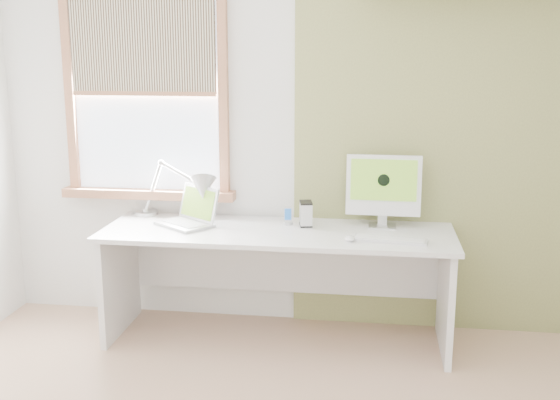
% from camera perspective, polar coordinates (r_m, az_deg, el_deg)
% --- Properties ---
extents(room, '(4.04, 3.54, 2.64)m').
position_cam_1_polar(room, '(2.73, -3.07, 1.39)').
color(room, tan).
rests_on(room, ground).
extents(accent_wall, '(2.00, 0.02, 2.60)m').
position_cam_1_polar(accent_wall, '(4.42, 14.27, 5.33)').
color(accent_wall, olive).
rests_on(accent_wall, room).
extents(window, '(1.20, 0.14, 1.42)m').
position_cam_1_polar(window, '(4.61, -11.37, 8.81)').
color(window, '#9C5E3E').
rests_on(window, room).
extents(desk, '(2.20, 0.70, 0.73)m').
position_cam_1_polar(desk, '(4.31, -0.13, -4.89)').
color(desk, silver).
rests_on(desk, room).
extents(desk_lamp, '(0.65, 0.38, 0.39)m').
position_cam_1_polar(desk_lamp, '(4.42, -7.51, 0.79)').
color(desk_lamp, silver).
rests_on(desk_lamp, desk).
extents(laptop, '(0.44, 0.43, 0.24)m').
position_cam_1_polar(laptop, '(4.36, -7.62, -1.30)').
color(laptop, silver).
rests_on(laptop, desk).
extents(phone_dock, '(0.08, 0.08, 0.12)m').
position_cam_1_polar(phone_dock, '(4.33, 0.67, -1.67)').
color(phone_dock, silver).
rests_on(phone_dock, desk).
extents(external_drive, '(0.10, 0.13, 0.16)m').
position_cam_1_polar(external_drive, '(4.29, 2.21, -1.17)').
color(external_drive, silver).
rests_on(external_drive, desk).
extents(imac, '(0.47, 0.16, 0.46)m').
position_cam_1_polar(imac, '(4.28, 8.78, 1.11)').
color(imac, silver).
rests_on(imac, desk).
extents(keyboard, '(0.45, 0.19, 0.02)m').
position_cam_1_polar(keyboard, '(4.01, 9.33, -3.33)').
color(keyboard, white).
rests_on(keyboard, desk).
extents(mouse, '(0.07, 0.11, 0.03)m').
position_cam_1_polar(mouse, '(3.99, 5.96, -3.25)').
color(mouse, white).
rests_on(mouse, desk).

